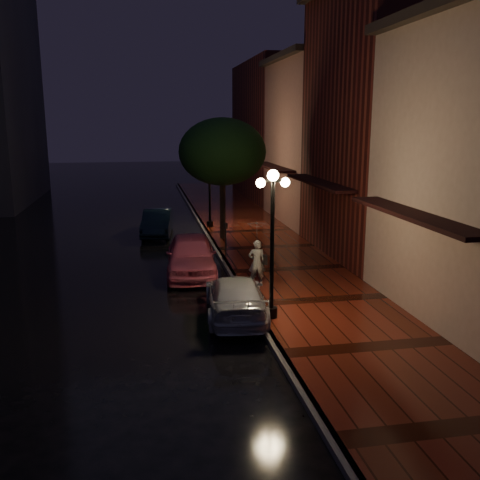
{
  "coord_description": "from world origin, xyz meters",
  "views": [
    {
      "loc": [
        -3.24,
        -19.39,
        5.77
      ],
      "look_at": [
        0.32,
        -0.13,
        1.4
      ],
      "focal_mm": 40.0,
      "sensor_mm": 36.0,
      "label": 1
    }
  ],
  "objects_px": {
    "woman_with_umbrella": "(257,243)",
    "parking_meter": "(226,236)",
    "street_tree": "(223,154)",
    "pink_car": "(191,255)",
    "streetlamp_far": "(210,182)",
    "silver_car": "(236,297)",
    "streetlamp_near": "(272,235)",
    "navy_car": "(157,222)"
  },
  "relations": [
    {
      "from": "parking_meter",
      "to": "streetlamp_near",
      "type": "bearing_deg",
      "value": -106.07
    },
    {
      "from": "parking_meter",
      "to": "streetlamp_far",
      "type": "bearing_deg",
      "value": 70.66
    },
    {
      "from": "streetlamp_far",
      "to": "street_tree",
      "type": "relative_size",
      "value": 0.74
    },
    {
      "from": "streetlamp_near",
      "to": "streetlamp_far",
      "type": "relative_size",
      "value": 1.0
    },
    {
      "from": "navy_car",
      "to": "parking_meter",
      "type": "height_order",
      "value": "parking_meter"
    },
    {
      "from": "parking_meter",
      "to": "navy_car",
      "type": "bearing_deg",
      "value": 97.27
    },
    {
      "from": "streetlamp_near",
      "to": "navy_car",
      "type": "xyz_separation_m",
      "value": [
        -2.86,
        12.98,
        -1.94
      ]
    },
    {
      "from": "streetlamp_far",
      "to": "pink_car",
      "type": "xyz_separation_m",
      "value": [
        -1.83,
        -8.64,
        -1.82
      ]
    },
    {
      "from": "pink_car",
      "to": "street_tree",
      "type": "bearing_deg",
      "value": 73.88
    },
    {
      "from": "pink_car",
      "to": "parking_meter",
      "type": "xyz_separation_m",
      "value": [
        1.63,
        1.89,
        0.26
      ]
    },
    {
      "from": "pink_car",
      "to": "parking_meter",
      "type": "bearing_deg",
      "value": 53.5
    },
    {
      "from": "streetlamp_near",
      "to": "woman_with_umbrella",
      "type": "bearing_deg",
      "value": 85.42
    },
    {
      "from": "woman_with_umbrella",
      "to": "navy_car",
      "type": "bearing_deg",
      "value": -62.12
    },
    {
      "from": "streetlamp_far",
      "to": "silver_car",
      "type": "relative_size",
      "value": 1.01
    },
    {
      "from": "street_tree",
      "to": "parking_meter",
      "type": "distance_m",
      "value": 4.95
    },
    {
      "from": "streetlamp_near",
      "to": "streetlamp_far",
      "type": "xyz_separation_m",
      "value": [
        0.0,
        14.0,
        0.0
      ]
    },
    {
      "from": "streetlamp_far",
      "to": "parking_meter",
      "type": "relative_size",
      "value": 2.94
    },
    {
      "from": "navy_car",
      "to": "silver_car",
      "type": "xyz_separation_m",
      "value": [
        1.91,
        -12.35,
        -0.04
      ]
    },
    {
      "from": "streetlamp_far",
      "to": "street_tree",
      "type": "height_order",
      "value": "street_tree"
    },
    {
      "from": "woman_with_umbrella",
      "to": "parking_meter",
      "type": "bearing_deg",
      "value": -73.39
    },
    {
      "from": "streetlamp_near",
      "to": "navy_car",
      "type": "relative_size",
      "value": 1.07
    },
    {
      "from": "streetlamp_far",
      "to": "parking_meter",
      "type": "bearing_deg",
      "value": -91.7
    },
    {
      "from": "streetlamp_near",
      "to": "pink_car",
      "type": "bearing_deg",
      "value": 108.88
    },
    {
      "from": "pink_car",
      "to": "navy_car",
      "type": "distance_m",
      "value": 7.69
    },
    {
      "from": "silver_car",
      "to": "street_tree",
      "type": "bearing_deg",
      "value": -90.77
    },
    {
      "from": "streetlamp_near",
      "to": "parking_meter",
      "type": "relative_size",
      "value": 2.94
    },
    {
      "from": "navy_car",
      "to": "parking_meter",
      "type": "distance_m",
      "value": 6.33
    },
    {
      "from": "pink_car",
      "to": "navy_car",
      "type": "bearing_deg",
      "value": 101.92
    },
    {
      "from": "pink_car",
      "to": "parking_meter",
      "type": "distance_m",
      "value": 2.51
    },
    {
      "from": "streetlamp_near",
      "to": "navy_car",
      "type": "height_order",
      "value": "streetlamp_near"
    },
    {
      "from": "street_tree",
      "to": "pink_car",
      "type": "bearing_deg",
      "value": -110.35
    },
    {
      "from": "streetlamp_far",
      "to": "streetlamp_near",
      "type": "bearing_deg",
      "value": -90.0
    },
    {
      "from": "streetlamp_far",
      "to": "street_tree",
      "type": "xyz_separation_m",
      "value": [
        0.26,
        -3.01,
        1.64
      ]
    },
    {
      "from": "streetlamp_near",
      "to": "parking_meter",
      "type": "distance_m",
      "value": 7.42
    },
    {
      "from": "streetlamp_near",
      "to": "street_tree",
      "type": "bearing_deg",
      "value": 88.65
    },
    {
      "from": "navy_car",
      "to": "silver_car",
      "type": "relative_size",
      "value": 0.94
    },
    {
      "from": "street_tree",
      "to": "pink_car",
      "type": "relative_size",
      "value": 1.27
    },
    {
      "from": "navy_car",
      "to": "woman_with_umbrella",
      "type": "height_order",
      "value": "woman_with_umbrella"
    },
    {
      "from": "street_tree",
      "to": "pink_car",
      "type": "height_order",
      "value": "street_tree"
    },
    {
      "from": "streetlamp_far",
      "to": "navy_car",
      "type": "xyz_separation_m",
      "value": [
        -2.86,
        -1.02,
        -1.94
      ]
    },
    {
      "from": "pink_car",
      "to": "navy_car",
      "type": "relative_size",
      "value": 1.14
    },
    {
      "from": "woman_with_umbrella",
      "to": "streetlamp_near",
      "type": "bearing_deg",
      "value": 95.71
    }
  ]
}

